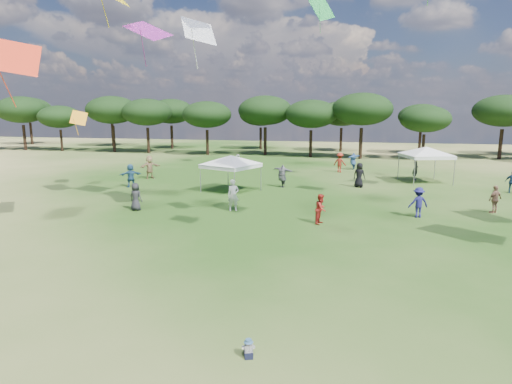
% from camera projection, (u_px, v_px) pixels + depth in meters
% --- Properties ---
extents(tree_line, '(108.78, 17.63, 7.77)m').
position_uv_depth(tree_line, '(354.00, 111.00, 52.25)').
color(tree_line, black).
rests_on(tree_line, ground).
extents(tent_left, '(5.90, 5.90, 2.84)m').
position_uv_depth(tent_left, '(231.00, 157.00, 29.53)').
color(tent_left, gray).
rests_on(tent_left, ground).
extents(tent_right, '(6.33, 6.33, 3.11)m').
position_uv_depth(tent_right, '(427.00, 148.00, 33.18)').
color(tent_right, gray).
rests_on(tent_right, ground).
extents(toddler, '(0.35, 0.37, 0.46)m').
position_uv_depth(toddler, '(249.00, 349.00, 9.89)').
color(toddler, black).
rests_on(toddler, ground).
extents(festival_crowd, '(28.41, 22.06, 1.93)m').
position_uv_depth(festival_crowd, '(289.00, 174.00, 32.33)').
color(festival_crowd, navy).
rests_on(festival_crowd, ground).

